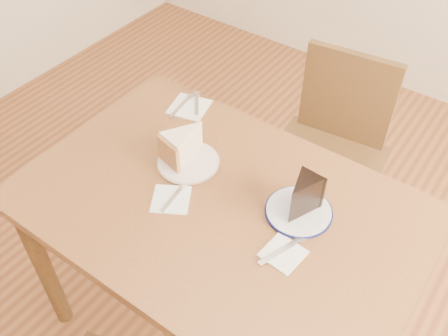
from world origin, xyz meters
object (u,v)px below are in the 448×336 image
at_px(chocolate_cake, 301,199).
at_px(plate_cream, 188,162).
at_px(carrot_cake, 186,144).
at_px(plate_navy, 299,212).
at_px(table, 219,224).
at_px(chair_far, 328,153).

bearing_deg(chocolate_cake, plate_cream, 6.82).
bearing_deg(carrot_cake, plate_navy, 13.35).
distance_m(table, chocolate_cake, 0.29).
bearing_deg(chair_far, plate_navy, 98.17).
bearing_deg(chair_far, carrot_cake, 57.62).
distance_m(table, plate_cream, 0.22).
height_order(chair_far, plate_cream, chair_far).
bearing_deg(chair_far, chocolate_cake, 98.23).
xyz_separation_m(plate_navy, carrot_cake, (-0.41, -0.00, 0.05)).
relative_size(table, chair_far, 1.36).
bearing_deg(table, chair_far, 84.14).
distance_m(chair_far, plate_cream, 0.68).
bearing_deg(plate_cream, chair_far, 66.81).
xyz_separation_m(plate_navy, chocolate_cake, (0.00, -0.01, 0.06)).
height_order(chair_far, chocolate_cake, chair_far).
xyz_separation_m(plate_cream, carrot_cake, (-0.02, 0.02, 0.05)).
bearing_deg(carrot_cake, table, -13.60).
bearing_deg(plate_cream, table, -23.57).
height_order(plate_cream, carrot_cake, carrot_cake).
relative_size(table, carrot_cake, 8.97).
xyz_separation_m(table, plate_navy, (0.21, 0.10, 0.10)).
height_order(table, plate_cream, plate_cream).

